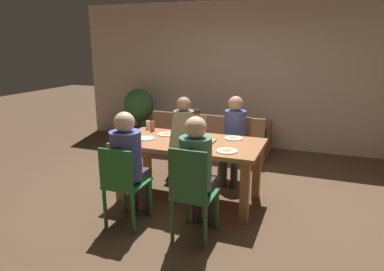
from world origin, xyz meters
TOP-DOWN VIEW (x-y plane):
  - ground_plane at (0.00, 0.00)m, footprint 20.00×20.00m
  - back_wall at (0.00, 2.73)m, footprint 6.66×0.12m
  - dining_table at (0.00, 0.00)m, footprint 1.80×0.93m
  - chair_0 at (-0.41, -0.90)m, footprint 0.41×0.45m
  - person_0 at (-0.41, -0.76)m, footprint 0.34×0.49m
  - chair_1 at (0.38, -0.90)m, footprint 0.41×0.45m
  - person_1 at (0.38, -0.76)m, footprint 0.33×0.48m
  - chair_2 at (0.38, 0.91)m, footprint 0.41×0.41m
  - person_2 at (0.38, 0.78)m, footprint 0.30×0.49m
  - chair_3 at (-0.41, 0.93)m, footprint 0.40×0.39m
  - person_3 at (-0.41, 0.78)m, footprint 0.31×0.51m
  - pizza_box_0 at (0.12, -0.13)m, footprint 0.40×0.55m
  - plate_0 at (-0.40, 0.18)m, footprint 0.24×0.24m
  - plate_1 at (-0.55, -0.10)m, footprint 0.23×0.23m
  - plate_2 at (0.55, -0.25)m, footprint 0.25×0.25m
  - plate_3 at (0.49, 0.30)m, footprint 0.24×0.24m
  - drinking_glass_0 at (-0.81, -0.25)m, footprint 0.07×0.07m
  - drinking_glass_1 at (-0.66, 0.31)m, footprint 0.06×0.06m
  - drinking_glass_2 at (-0.77, 0.37)m, footprint 0.06×0.06m
  - couch at (-0.33, 2.05)m, footprint 2.03×0.89m
  - potted_plant at (-1.98, 2.27)m, footprint 0.60×0.60m

SIDE VIEW (x-z plane):
  - ground_plane at x=0.00m, z-range 0.00..0.00m
  - couch at x=-0.33m, z-range -0.12..0.65m
  - chair_2 at x=0.38m, z-range 0.03..0.95m
  - chair_0 at x=-0.41m, z-range 0.05..0.96m
  - chair_3 at x=-0.41m, z-range 0.04..1.02m
  - chair_1 at x=0.38m, z-range 0.04..1.04m
  - dining_table at x=0.00m, z-range 0.27..1.05m
  - potted_plant at x=-1.98m, z-range 0.14..1.21m
  - person_3 at x=-0.41m, z-range 0.11..1.30m
  - person_2 at x=0.38m, z-range 0.11..1.35m
  - person_0 at x=-0.41m, z-range 0.12..1.38m
  - person_1 at x=0.38m, z-range 0.11..1.39m
  - plate_1 at x=-0.55m, z-range 0.78..0.79m
  - plate_3 at x=0.49m, z-range 0.77..0.80m
  - plate_2 at x=0.55m, z-range 0.77..0.80m
  - plate_0 at x=-0.40m, z-range 0.77..0.80m
  - pizza_box_0 at x=0.12m, z-range 0.63..1.03m
  - drinking_glass_0 at x=-0.81m, z-range 0.78..0.89m
  - drinking_glass_2 at x=-0.77m, z-range 0.78..0.90m
  - drinking_glass_1 at x=-0.66m, z-range 0.78..0.92m
  - back_wall at x=0.00m, z-range 0.00..2.73m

